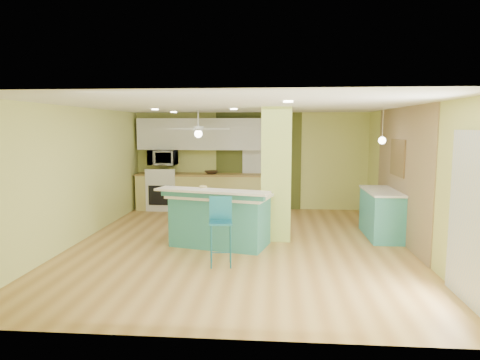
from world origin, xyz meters
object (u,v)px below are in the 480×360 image
object	(u,v)px
fruit_bowl	(211,172)
canister	(203,191)
peninsula	(220,218)
side_counter	(381,213)
bar_stool	(221,220)

from	to	relation	value
fruit_bowl	canister	distance (m)	3.34
fruit_bowl	peninsula	bearing A→B (deg)	-78.88
canister	fruit_bowl	bearing A→B (deg)	96.03
peninsula	side_counter	world-z (taller)	peninsula
bar_stool	side_counter	world-z (taller)	bar_stool
peninsula	fruit_bowl	distance (m)	3.31
peninsula	fruit_bowl	bearing A→B (deg)	115.41
bar_stool	canister	bearing A→B (deg)	106.76
peninsula	fruit_bowl	xyz separation A→B (m)	(-0.63, 3.22, 0.49)
fruit_bowl	canister	bearing A→B (deg)	-83.97
bar_stool	fruit_bowl	size ratio (longest dim) A/B	3.13
bar_stool	side_counter	bearing A→B (deg)	26.18
side_counter	fruit_bowl	size ratio (longest dim) A/B	4.22
side_counter	fruit_bowl	bearing A→B (deg)	147.36
peninsula	side_counter	distance (m)	3.17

